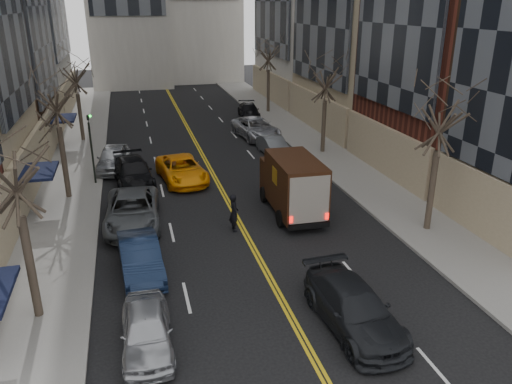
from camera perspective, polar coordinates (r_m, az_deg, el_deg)
sidewalk_left at (r=37.40m, az=-19.97°, el=3.22°), size 4.00×66.00×0.15m
sidewalk_right at (r=39.74m, az=6.79°, el=5.36°), size 4.00×66.00×0.15m
tree_lf_near at (r=17.63m, az=-26.37°, el=4.15°), size 3.20×3.20×8.41m
tree_lf_mid at (r=29.17m, az=-22.21°, el=11.42°), size 3.20×3.20×8.91m
tree_lf_far at (r=42.07m, az=-20.09°, el=13.41°), size 3.20×3.20×8.12m
tree_rt_near at (r=24.39m, az=20.66°, el=9.67°), size 3.20×3.20×8.71m
tree_rt_mid at (r=36.65m, az=8.05°, el=13.72°), size 3.20×3.20×8.32m
tree_rt_far at (r=50.72m, az=1.46°, el=16.53°), size 3.20×3.20×9.11m
traffic_signal at (r=31.72m, az=-18.36°, el=5.55°), size 0.29×0.26×4.70m
ups_truck at (r=26.41m, az=4.17°, el=0.81°), size 2.49×5.86×3.18m
observer_sedan at (r=18.04m, az=11.12°, el=-12.88°), size 2.39×5.33×1.52m
taxi at (r=31.82m, az=-8.48°, el=2.57°), size 3.18×5.71×1.51m
pedestrian at (r=24.57m, az=-2.54°, el=-2.36°), size 0.49×0.72×1.92m
parked_lf_a at (r=17.19m, az=-12.40°, el=-15.15°), size 1.68×4.08×1.38m
parked_lf_b at (r=21.38m, az=-13.08°, el=-7.30°), size 1.91×4.66×1.50m
parked_lf_c at (r=25.93m, az=-13.94°, el=-2.08°), size 2.96×5.89×1.60m
parked_lf_d at (r=31.74m, az=-13.87°, el=2.18°), size 2.71×5.59×1.57m
parked_lf_e at (r=34.91m, az=-15.98°, el=3.76°), size 2.53×5.04×1.65m
parked_rt_a at (r=36.88m, az=2.04°, el=5.25°), size 1.72×4.24×1.37m
parked_rt_b at (r=41.70m, az=0.01°, el=7.31°), size 3.47×6.21×1.64m
parked_rt_c at (r=49.17m, az=-0.85°, el=9.26°), size 2.53×4.92×1.36m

